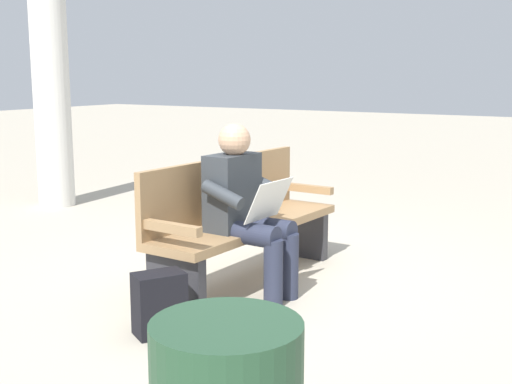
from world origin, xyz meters
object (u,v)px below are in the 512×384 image
Objects in this scene: bench_near at (240,219)px; support_pillar at (50,71)px; person_seated at (246,205)px; backpack at (159,304)px.

bench_near is 0.60× the size of support_pillar.
person_seated is (0.26, 0.22, 0.17)m from bench_near.
person_seated is at bearing 66.81° from support_pillar.
person_seated is 0.97m from backpack.
bench_near is 0.38m from person_seated.
support_pillar reaches higher than bench_near.
bench_near is at bearing -137.47° from person_seated.
backpack is 4.43m from support_pillar.
bench_near is at bearing -171.70° from backpack.
bench_near is 1.17m from backpack.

